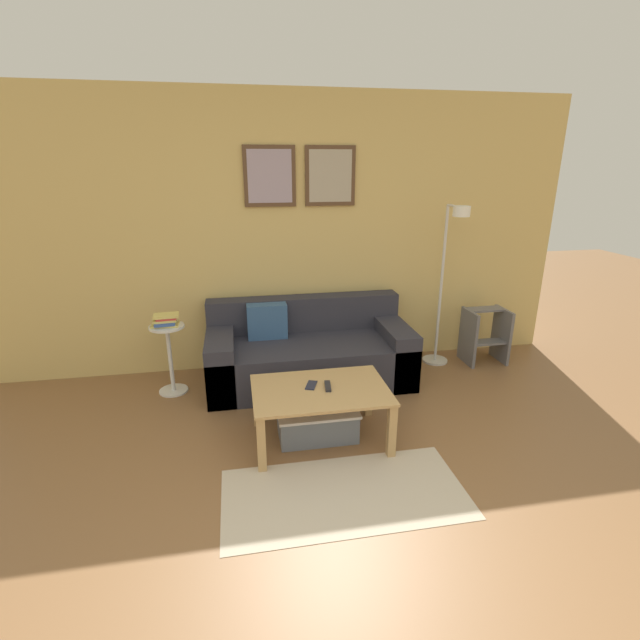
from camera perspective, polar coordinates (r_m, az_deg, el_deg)
name	(u,v)px	position (r m, az deg, el deg)	size (l,w,h in m)	color
ground_plane	(355,622)	(2.46, 4.31, -33.07)	(16.00, 16.00, 0.00)	brown
wall_back	(281,235)	(4.42, -4.84, 10.33)	(5.60, 0.09, 2.55)	#D6B76B
area_rug	(344,493)	(3.04, 3.03, -20.53)	(1.49, 0.72, 0.01)	#C1B299
couch	(308,353)	(4.29, -1.47, -4.06)	(1.83, 0.84, 0.73)	#2D2D38
coffee_table	(320,397)	(3.35, 0.04, -9.50)	(0.96, 0.64, 0.41)	tan
storage_bin	(317,422)	(3.50, -0.35, -12.46)	(0.59, 0.35, 0.23)	slate
floor_lamp	(448,275)	(4.52, 15.46, 5.30)	(0.25, 0.47, 1.58)	silver
side_table	(170,353)	(4.22, -18.02, -3.91)	(0.30, 0.30, 0.62)	silver
book_stack	(165,320)	(4.13, -18.50, -0.02)	(0.24, 0.19, 0.10)	#D8C666
remote_control	(328,386)	(3.33, 0.96, -8.14)	(0.04, 0.15, 0.02)	#232328
cell_phone	(311,385)	(3.35, -1.08, -8.02)	(0.07, 0.14, 0.01)	#1E2338
step_stool	(485,334)	(4.95, 19.65, -1.68)	(0.40, 0.33, 0.55)	slate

